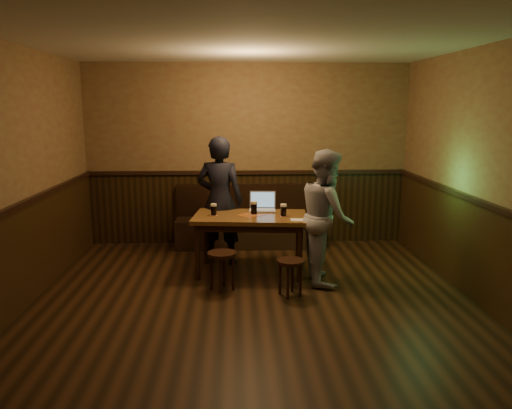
{
  "coord_description": "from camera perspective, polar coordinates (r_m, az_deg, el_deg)",
  "views": [
    {
      "loc": [
        -0.2,
        -4.8,
        2.15
      ],
      "look_at": [
        0.07,
        1.38,
        0.93
      ],
      "focal_mm": 35.0,
      "sensor_mm": 36.0,
      "label": 1
    }
  ],
  "objects": [
    {
      "name": "room",
      "position": [
        5.11,
        -0.19,
        0.47
      ],
      "size": [
        5.04,
        6.04,
        2.84
      ],
      "color": "black",
      "rests_on": "ground"
    },
    {
      "name": "bench",
      "position": [
        7.76,
        -0.96,
        -2.51
      ],
      "size": [
        2.2,
        0.5,
        0.95
      ],
      "color": "black",
      "rests_on": "ground"
    },
    {
      "name": "pub_table",
      "position": [
        6.45,
        -0.68,
        -2.1
      ],
      "size": [
        1.52,
        0.97,
        0.77
      ],
      "rotation": [
        0.0,
        0.0,
        -0.1
      ],
      "color": "#563A18",
      "rests_on": "ground"
    },
    {
      "name": "stool_left",
      "position": [
        5.92,
        -3.91,
        -6.33
      ],
      "size": [
        0.39,
        0.39,
        0.46
      ],
      "rotation": [
        0.0,
        0.0,
        -0.14
      ],
      "color": "black",
      "rests_on": "ground"
    },
    {
      "name": "stool_right",
      "position": [
        5.75,
        3.96,
        -7.15
      ],
      "size": [
        0.4,
        0.4,
        0.43
      ],
      "rotation": [
        0.0,
        0.0,
        -0.32
      ],
      "color": "black",
      "rests_on": "ground"
    },
    {
      "name": "pint_left",
      "position": [
        6.4,
        -4.86,
        -0.59
      ],
      "size": [
        0.1,
        0.1,
        0.16
      ],
      "color": "#972F12",
      "rests_on": "pub_table"
    },
    {
      "name": "pint_mid",
      "position": [
        6.45,
        -0.24,
        -0.38
      ],
      "size": [
        0.11,
        0.11,
        0.17
      ],
      "color": "#972F12",
      "rests_on": "pub_table"
    },
    {
      "name": "pint_right",
      "position": [
        6.35,
        3.16,
        -0.65
      ],
      "size": [
        0.1,
        0.1,
        0.16
      ],
      "color": "#972F12",
      "rests_on": "pub_table"
    },
    {
      "name": "laptop",
      "position": [
        6.71,
        0.75,
        -0.12
      ],
      "size": [
        0.37,
        0.31,
        0.25
      ],
      "rotation": [
        0.0,
        0.0,
        -0.08
      ],
      "color": "silver",
      "rests_on": "pub_table"
    },
    {
      "name": "menu",
      "position": [
        6.17,
        5.0,
        -1.76
      ],
      "size": [
        0.23,
        0.17,
        0.0
      ],
      "primitive_type": "cube",
      "rotation": [
        0.0,
        0.0,
        -0.11
      ],
      "color": "silver",
      "rests_on": "pub_table"
    },
    {
      "name": "person_suit",
      "position": [
        6.83,
        -4.16,
        0.46
      ],
      "size": [
        0.72,
        0.54,
        1.76
      ],
      "primitive_type": "imported",
      "rotation": [
        0.0,
        0.0,
        2.94
      ],
      "color": "black",
      "rests_on": "ground"
    },
    {
      "name": "person_grey",
      "position": [
        6.17,
        8.06,
        -1.34
      ],
      "size": [
        0.63,
        0.81,
        1.65
      ],
      "primitive_type": "imported",
      "rotation": [
        0.0,
        0.0,
        1.58
      ],
      "color": "#94959A",
      "rests_on": "ground"
    }
  ]
}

